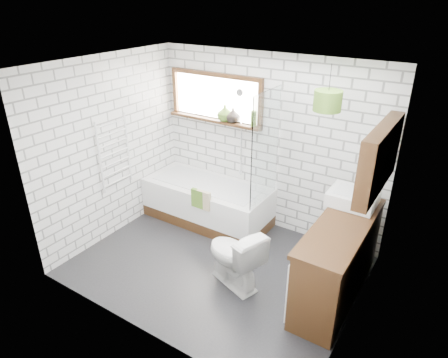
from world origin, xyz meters
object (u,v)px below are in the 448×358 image
Objects in this scene: basin at (353,198)px; pendant at (328,101)px; bathtub at (208,202)px; toilet at (234,256)px; vanity at (338,260)px.

pendant is (-0.43, 0.02, 1.08)m from basin.
toilet reaches higher than bathtub.
pendant is at bearing -1.69° from bathtub.
bathtub is 6.06× the size of pendant.
vanity is 1.78m from pendant.
vanity is at bearing -46.70° from pendant.
vanity is at bearing 132.34° from toilet.
bathtub is 1.51m from toilet.
basin reaches higher than toilet.
vanity reaches higher than bathtub.
basin is at bearing 152.47° from toilet.
vanity is 3.11× the size of basin.
pendant reaches higher than toilet.
toilet is (1.10, -1.04, 0.08)m from bathtub.
toilet is at bearing -156.91° from vanity.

